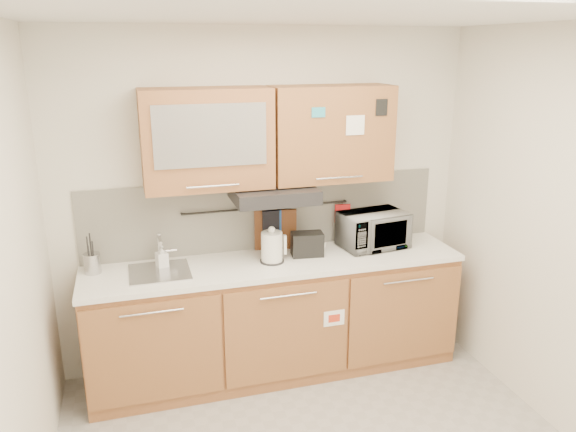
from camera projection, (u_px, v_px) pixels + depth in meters
ceiling at (341, 12)px, 2.60m from camera, size 3.20×3.20×0.00m
wall_back at (265, 201)px, 4.35m from camera, size 3.20×0.00×3.20m
wall_left at (4, 311)px, 2.54m from camera, size 0.00×3.00×3.00m
base_cabinet at (276, 323)px, 4.33m from camera, size 2.80×0.64×0.88m
countertop at (276, 263)px, 4.18m from camera, size 2.82×0.62×0.04m
backsplash at (266, 214)px, 4.37m from camera, size 2.80×0.02×0.56m
upper_cabinets at (270, 136)px, 4.04m from camera, size 1.82×0.37×0.70m
range_hood at (274, 194)px, 4.09m from camera, size 0.60×0.46×0.10m
sink at (160, 271)px, 3.96m from camera, size 0.42×0.40×0.26m
utensil_rail at (267, 208)px, 4.32m from camera, size 1.30×0.02×0.02m
utensil_crock at (92, 263)px, 3.93m from camera, size 0.15×0.15×0.29m
kettle at (272, 248)px, 4.12m from camera, size 0.20×0.18×0.28m
toaster at (307, 244)px, 4.26m from camera, size 0.25×0.17×0.18m
microwave at (373, 230)px, 4.43m from camera, size 0.55×0.41×0.28m
soap_bottle at (162, 257)px, 4.02m from camera, size 0.10×0.10×0.17m
cutting_board at (276, 235)px, 4.39m from camera, size 0.33×0.08×0.40m
oven_mitt at (273, 223)px, 4.35m from camera, size 0.13×0.05×0.21m
dark_pouch at (271, 224)px, 4.35m from camera, size 0.14×0.05×0.22m
pot_holder at (342, 214)px, 4.50m from camera, size 0.12×0.04×0.15m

